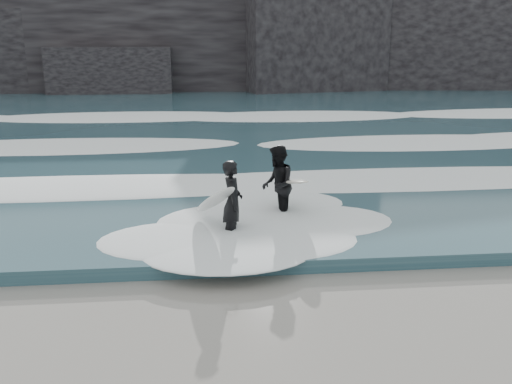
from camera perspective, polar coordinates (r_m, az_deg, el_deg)
ground at (r=8.65m, az=1.59°, el=-16.36°), size 120.00×120.00×0.00m
sea at (r=36.60m, az=-4.33°, el=8.03°), size 90.00×52.00×0.30m
headland at (r=53.35m, az=-4.99°, el=15.38°), size 70.00×9.00×10.00m
foam_near at (r=16.87m, az=-2.35°, el=0.84°), size 60.00×3.20×0.20m
foam_mid at (r=23.71m, az=-3.41°, el=4.97°), size 60.00×4.00×0.24m
foam_far at (r=32.60m, az=-4.13°, el=7.73°), size 60.00×4.80×0.30m
surfer_left at (r=12.95m, az=-2.66°, el=-0.96°), size 1.24×1.91×1.90m
surfer_right at (r=14.26m, az=2.28°, el=0.74°), size 1.19×2.12×2.00m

